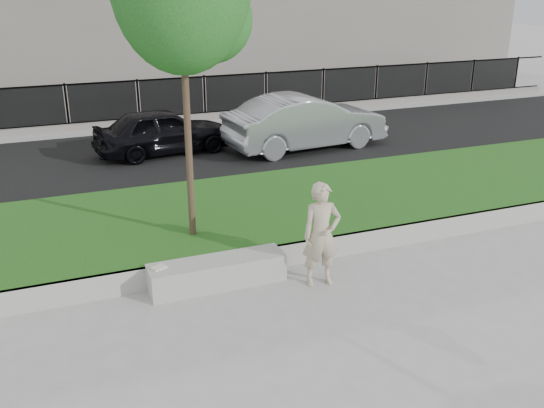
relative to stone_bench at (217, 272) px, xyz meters
name	(u,v)px	position (x,y,z in m)	size (l,w,h in m)	color
ground	(317,292)	(1.38, -0.80, -0.22)	(90.00, 90.00, 0.00)	gray
grass_bank	(252,215)	(1.38, 2.20, -0.02)	(34.00, 4.00, 0.40)	#14370D
grass_kerb	(291,254)	(1.38, 0.24, -0.02)	(34.00, 0.08, 0.40)	gray
street	(185,154)	(1.38, 7.70, -0.20)	(34.00, 7.00, 0.04)	black
far_pavement	(153,119)	(1.38, 12.20, -0.16)	(34.00, 3.00, 0.12)	gray
iron_fence	(158,111)	(1.38, 11.20, 0.32)	(32.00, 0.30, 1.50)	slate
stone_bench	(217,272)	(0.00, 0.00, 0.00)	(2.19, 0.55, 0.45)	gray
man	(321,235)	(1.56, -0.55, 0.63)	(0.62, 0.41, 1.71)	#B7A68C
book	(159,267)	(-0.92, 0.05, 0.24)	(0.22, 0.16, 0.03)	beige
car_dark	(163,131)	(0.84, 7.88, 0.45)	(1.50, 3.73, 1.27)	black
car_silver	(306,122)	(4.73, 6.93, 0.58)	(1.62, 4.66, 1.53)	#999DA2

